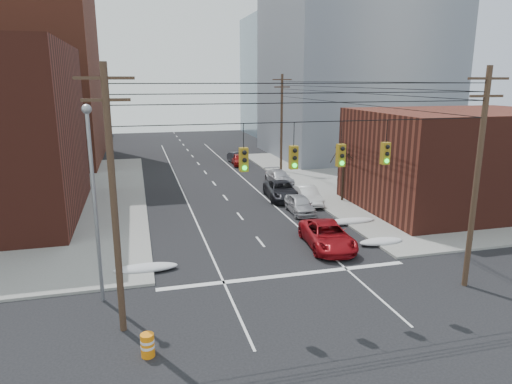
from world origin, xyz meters
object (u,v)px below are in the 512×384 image
parked_car_a (300,204)px  parked_car_d (279,177)px  parked_car_e (239,160)px  red_pickup (327,235)px  lot_car_a (36,211)px  parked_car_b (307,195)px  lot_car_d (12,200)px  parked_car_f (237,158)px  parked_car_c (282,190)px  construction_barrel (148,345)px  lot_car_b (52,198)px

parked_car_a → parked_car_d: bearing=83.9°
parked_car_d → parked_car_e: parked_car_e is taller
red_pickup → lot_car_a: red_pickup is taller
parked_car_b → parked_car_e: size_ratio=1.08×
parked_car_a → lot_car_a: size_ratio=1.11×
lot_car_a → lot_car_d: lot_car_d is taller
parked_car_b → parked_car_f: bearing=96.9°
parked_car_a → parked_car_e: 21.95m
lot_car_d → lot_car_a: bearing=-154.5°
red_pickup → parked_car_d: (2.56, 18.15, -0.08)m
parked_car_c → construction_barrel: parked_car_c is taller
parked_car_f → red_pickup: bearing=-97.0°
parked_car_a → lot_car_d: (-22.46, 7.22, 0.06)m
parked_car_b → parked_car_e: bearing=97.3°
parked_car_d → lot_car_d: size_ratio=1.28×
parked_car_e → lot_car_d: bearing=-141.7°
parked_car_d → lot_car_d: 24.28m
parked_car_e → lot_car_a: lot_car_a is taller
parked_car_d → lot_car_b: size_ratio=1.04×
parked_car_c → lot_car_b: size_ratio=1.21×
parked_car_a → parked_car_d: parked_car_a is taller
red_pickup → parked_car_f: size_ratio=1.35×
parked_car_c → parked_car_e: bearing=95.5°
parked_car_e → construction_barrel: size_ratio=4.44×
parked_car_a → construction_barrel: bearing=-123.7°
parked_car_d → parked_car_f: size_ratio=1.15×
lot_car_a → lot_car_b: lot_car_b is taller
parked_car_c → parked_car_f: bearing=95.5°
parked_car_a → red_pickup: bearing=-94.6°
parked_car_f → lot_car_a: size_ratio=1.07×
parked_car_f → construction_barrel: bearing=-112.3°
red_pickup → parked_car_a: red_pickup is taller
parked_car_b → lot_car_b: bearing=170.9°
parked_car_c → lot_car_d: 22.60m
parked_car_d → parked_car_c: bearing=-108.3°
parked_car_f → lot_car_b: size_ratio=0.90×
parked_car_b → construction_barrel: parked_car_b is taller
lot_car_b → lot_car_d: (-3.12, 0.39, 0.00)m
parked_car_b → parked_car_c: size_ratio=0.80×
parked_car_d → construction_barrel: 30.71m
parked_car_c → parked_car_f: (0.00, 18.68, -0.09)m
parked_car_b → lot_car_d: (-24.06, 4.71, 0.05)m
parked_car_e → lot_car_d: size_ratio=1.11×
red_pickup → parked_car_a: bearing=88.5°
red_pickup → lot_car_a: (-18.90, 10.68, 0.01)m
red_pickup → parked_car_c: (0.96, 12.35, -0.00)m
lot_car_b → construction_barrel: size_ratio=4.92×
parked_car_b → construction_barrel: bearing=-123.2°
lot_car_a → construction_barrel: 21.27m
parked_car_d → lot_car_b: bearing=-172.9°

